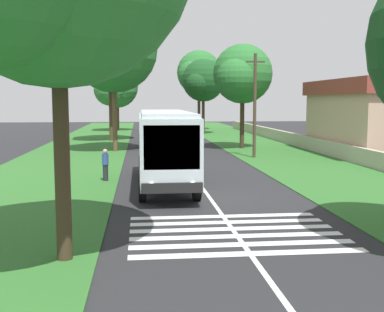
# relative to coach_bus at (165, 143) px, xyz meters

# --- Properties ---
(ground) EXTENTS (160.00, 160.00, 0.00)m
(ground) POSITION_rel_coach_bus_xyz_m (-3.78, -1.80, -2.15)
(ground) COLOR #262628
(grass_verge_left) EXTENTS (120.00, 8.00, 0.04)m
(grass_verge_left) POSITION_rel_coach_bus_xyz_m (11.22, 6.40, -2.13)
(grass_verge_left) COLOR #2D6628
(grass_verge_left) RESTS_ON ground
(grass_verge_right) EXTENTS (120.00, 8.00, 0.04)m
(grass_verge_right) POSITION_rel_coach_bus_xyz_m (11.22, -10.00, -2.13)
(grass_verge_right) COLOR #2D6628
(grass_verge_right) RESTS_ON ground
(centre_line) EXTENTS (110.00, 0.16, 0.01)m
(centre_line) POSITION_rel_coach_bus_xyz_m (11.22, -1.80, -2.14)
(centre_line) COLOR silver
(centre_line) RESTS_ON ground
(coach_bus) EXTENTS (11.16, 2.62, 3.73)m
(coach_bus) POSITION_rel_coach_bus_xyz_m (0.00, 0.00, 0.00)
(coach_bus) COLOR silver
(coach_bus) RESTS_ON ground
(zebra_crossing) EXTENTS (4.95, 6.80, 0.01)m
(zebra_crossing) POSITION_rel_coach_bus_xyz_m (-9.14, -1.80, -2.14)
(zebra_crossing) COLOR silver
(zebra_crossing) RESTS_ON ground
(trailing_car_0) EXTENTS (4.30, 1.78, 1.43)m
(trailing_car_0) POSITION_rel_coach_bus_xyz_m (20.22, -0.01, -1.48)
(trailing_car_0) COLOR navy
(trailing_car_0) RESTS_ON ground
(trailing_car_1) EXTENTS (4.30, 1.78, 1.43)m
(trailing_car_1) POSITION_rel_coach_bus_xyz_m (26.66, -0.18, -1.48)
(trailing_car_1) COLOR navy
(trailing_car_1) RESTS_ON ground
(trailing_car_2) EXTENTS (4.30, 1.78, 1.43)m
(trailing_car_2) POSITION_rel_coach_bus_xyz_m (32.77, 0.04, -1.48)
(trailing_car_2) COLOR gold
(trailing_car_2) RESTS_ON ground
(roadside_tree_left_1) EXTENTS (7.23, 6.10, 9.18)m
(roadside_tree_left_1) POSITION_rel_coach_bus_xyz_m (46.25, 4.67, 3.91)
(roadside_tree_left_1) COLOR #4C3826
(roadside_tree_left_1) RESTS_ON grass_verge_left
(roadside_tree_left_2) EXTENTS (8.70, 6.99, 12.13)m
(roadside_tree_left_2) POSITION_rel_coach_bus_xyz_m (28.78, 4.45, 6.31)
(roadside_tree_left_2) COLOR #4C3826
(roadside_tree_left_2) RESTS_ON grass_verge_left
(roadside_tree_left_3) EXTENTS (8.78, 7.25, 12.12)m
(roadside_tree_left_3) POSITION_rel_coach_bus_xyz_m (17.62, 3.46, 6.18)
(roadside_tree_left_3) COLOR brown
(roadside_tree_left_3) RESTS_ON grass_verge_left
(roadside_tree_right_0) EXTENTS (6.57, 5.24, 9.20)m
(roadside_tree_right_0) POSITION_rel_coach_bus_xyz_m (18.75, -7.68, 4.30)
(roadside_tree_right_0) COLOR #3D2D1E
(roadside_tree_right_0) RESTS_ON grass_verge_right
(roadside_tree_right_1) EXTENTS (6.01, 5.42, 9.52)m
(roadside_tree_right_1) POSITION_rel_coach_bus_xyz_m (38.41, -6.77, 4.59)
(roadside_tree_right_1) COLOR #3D2D1E
(roadside_tree_right_1) RESTS_ON grass_verge_right
(roadside_tree_right_3) EXTENTS (7.95, 6.41, 11.51)m
(roadside_tree_right_3) POSITION_rel_coach_bus_xyz_m (47.21, -7.18, 5.99)
(roadside_tree_right_3) COLOR #3D2D1E
(roadside_tree_right_3) RESTS_ON grass_verge_right
(utility_pole) EXTENTS (0.24, 1.40, 7.67)m
(utility_pole) POSITION_rel_coach_bus_xyz_m (11.41, -7.25, 1.87)
(utility_pole) COLOR #473828
(utility_pole) RESTS_ON grass_verge_right
(roadside_wall) EXTENTS (70.00, 0.40, 1.13)m
(roadside_wall) POSITION_rel_coach_bus_xyz_m (16.22, -13.40, -1.54)
(roadside_wall) COLOR #B2A893
(roadside_wall) RESTS_ON grass_verge_right
(pedestrian) EXTENTS (0.34, 0.34, 1.69)m
(pedestrian) POSITION_rel_coach_bus_xyz_m (1.60, 3.07, -1.24)
(pedestrian) COLOR #26262D
(pedestrian) RESTS_ON grass_verge_left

